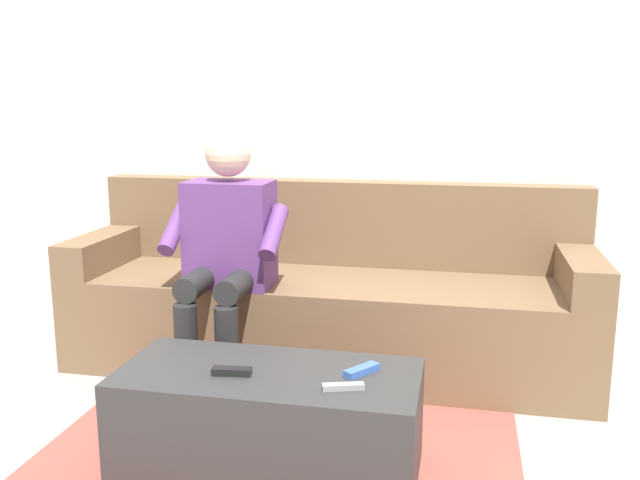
# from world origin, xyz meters

# --- Properties ---
(ground_plane) EXTENTS (8.00, 8.00, 0.00)m
(ground_plane) POSITION_xyz_m (0.00, 0.60, 0.00)
(ground_plane) COLOR gray
(back_wall) EXTENTS (4.86, 0.06, 2.49)m
(back_wall) POSITION_xyz_m (0.00, -0.53, 1.24)
(back_wall) COLOR silver
(back_wall) RESTS_ON ground
(couch) EXTENTS (2.49, 0.72, 0.88)m
(couch) POSITION_xyz_m (0.00, -0.12, 0.31)
(couch) COLOR brown
(couch) RESTS_ON ground
(coffee_table) EXTENTS (1.04, 0.48, 0.37)m
(coffee_table) POSITION_xyz_m (0.00, 0.92, 0.19)
(coffee_table) COLOR #2D2D2D
(coffee_table) RESTS_ON ground
(person_solo_seated) EXTENTS (0.53, 0.50, 1.16)m
(person_solo_seated) POSITION_xyz_m (0.40, 0.23, 0.66)
(person_solo_seated) COLOR #5B3370
(person_solo_seated) RESTS_ON ground
(remote_black) EXTENTS (0.14, 0.06, 0.02)m
(remote_black) POSITION_xyz_m (0.11, 0.98, 0.39)
(remote_black) COLOR black
(remote_black) RESTS_ON coffee_table
(remote_blue) EXTENTS (0.11, 0.14, 0.02)m
(remote_blue) POSITION_xyz_m (-0.32, 0.88, 0.38)
(remote_blue) COLOR #3860B7
(remote_blue) RESTS_ON coffee_table
(remote_gray) EXTENTS (0.14, 0.07, 0.02)m
(remote_gray) POSITION_xyz_m (-0.28, 1.02, 0.38)
(remote_gray) COLOR gray
(remote_gray) RESTS_ON coffee_table
(floor_rug) EXTENTS (1.76, 1.48, 0.01)m
(floor_rug) POSITION_xyz_m (0.00, 0.80, 0.00)
(floor_rug) COLOR #9E473D
(floor_rug) RESTS_ON ground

